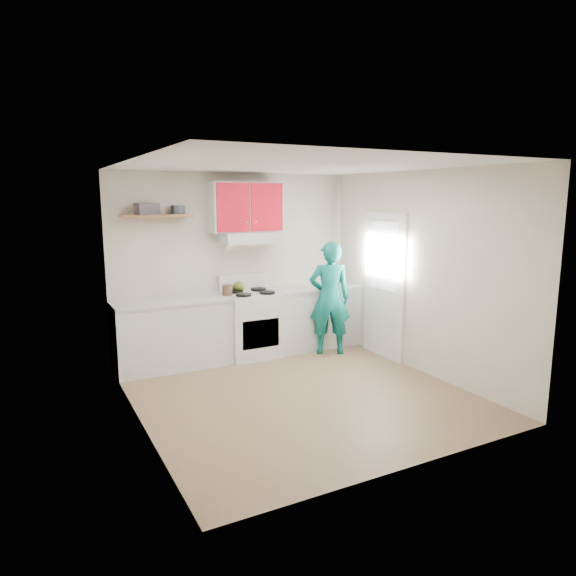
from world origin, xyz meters
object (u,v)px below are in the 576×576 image
crock (227,291)px  person (330,298)px  stove (252,325)px  kettle (239,286)px  tin (178,210)px

crock → person: bearing=-16.2°
stove → person: 1.19m
stove → kettle: 0.58m
person → tin: bearing=7.7°
tin → person: 2.46m
kettle → stove: bearing=-52.0°
tin → kettle: (0.85, -0.01, -1.10)m
crock → tin: bearing=161.0°
tin → kettle: 1.39m
kettle → person: person is taller
person → crock: bearing=8.5°
stove → kettle: size_ratio=5.27×
stove → tin: bearing=167.9°
crock → kettle: bearing=37.6°
stove → tin: (-0.96, 0.21, 1.63)m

